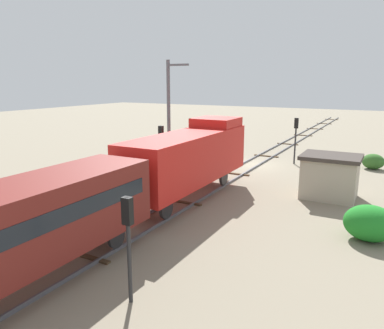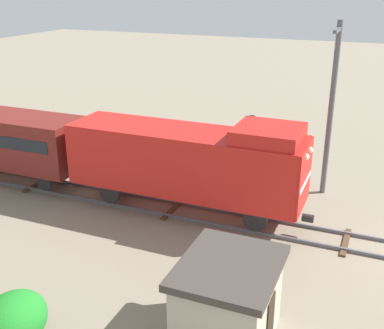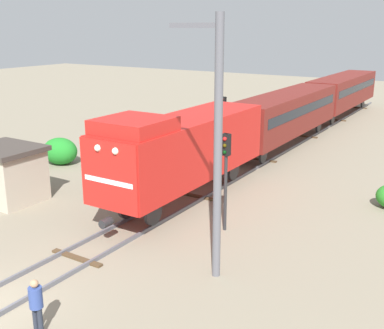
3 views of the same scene
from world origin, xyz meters
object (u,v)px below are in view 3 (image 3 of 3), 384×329
at_px(relay_hut, 6,173).
at_px(catenary_mast, 216,146).
at_px(passenger_car_leading, 286,112).
at_px(passenger_car_trailing, 343,90).
at_px(traffic_signal_far, 223,112).
at_px(locomotive, 183,147).
at_px(traffic_signal_mid, 226,164).
at_px(worker_near_track, 36,303).

bearing_deg(relay_hut, catenary_mast, -4.99).
xyz_separation_m(passenger_car_leading, catenary_mast, (4.94, -18.90, 2.12)).
height_order(passenger_car_trailing, traffic_signal_far, passenger_car_trailing).
relative_size(passenger_car_trailing, relay_hut, 4.00).
bearing_deg(relay_hut, passenger_car_trailing, 76.97).
xyz_separation_m(locomotive, traffic_signal_mid, (3.40, -1.99, 0.14)).
xyz_separation_m(traffic_signal_far, worker_near_track, (6.00, -21.81, -1.55)).
relative_size(passenger_car_leading, traffic_signal_far, 3.85).
relative_size(locomotive, worker_near_track, 6.82).
bearing_deg(traffic_signal_mid, relay_hut, -167.13).
height_order(locomotive, traffic_signal_far, locomotive).
height_order(passenger_car_trailing, worker_near_track, passenger_car_trailing).
bearing_deg(catenary_mast, locomotive, 131.61).
relative_size(traffic_signal_far, relay_hut, 1.04).
bearing_deg(worker_near_track, passenger_car_trailing, 156.92).
bearing_deg(relay_hut, locomotive, 30.84).
distance_m(passenger_car_leading, relay_hut, 19.36).
relative_size(passenger_car_trailing, worker_near_track, 8.24).
height_order(traffic_signal_mid, relay_hut, traffic_signal_mid).
xyz_separation_m(locomotive, passenger_car_leading, (0.00, 13.34, -0.25)).
relative_size(passenger_car_leading, relay_hut, 4.00).
bearing_deg(traffic_signal_far, traffic_signal_mid, -61.07).
bearing_deg(passenger_car_trailing, worker_near_track, -86.49).
xyz_separation_m(traffic_signal_mid, worker_near_track, (-1.00, -9.15, -1.92)).
height_order(catenary_mast, relay_hut, catenary_mast).
bearing_deg(traffic_signal_mid, passenger_car_trailing, 96.48).
height_order(passenger_car_trailing, relay_hut, passenger_car_trailing).
bearing_deg(traffic_signal_mid, passenger_car_leading, 102.51).
relative_size(passenger_car_leading, catenary_mast, 1.59).
bearing_deg(passenger_car_trailing, traffic_signal_mid, -83.52).
bearing_deg(catenary_mast, traffic_signal_mid, 113.33).
distance_m(locomotive, passenger_car_leading, 13.34).
bearing_deg(locomotive, passenger_car_leading, 90.00).
height_order(locomotive, relay_hut, locomotive).
height_order(passenger_car_leading, traffic_signal_far, passenger_car_leading).
xyz_separation_m(traffic_signal_far, relay_hut, (-3.90, -15.16, -1.16)).
bearing_deg(locomotive, catenary_mast, -48.39).
bearing_deg(passenger_car_trailing, traffic_signal_far, -101.78).
bearing_deg(catenary_mast, passenger_car_leading, 104.66).
relative_size(locomotive, passenger_car_leading, 0.83).
relative_size(passenger_car_trailing, catenary_mast, 1.59).
bearing_deg(traffic_signal_mid, catenary_mast, -66.67).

